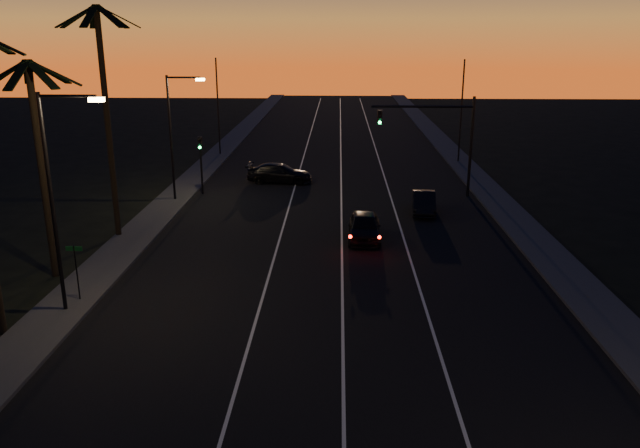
{
  "coord_description": "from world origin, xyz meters",
  "views": [
    {
      "loc": [
        0.27,
        -3.37,
        11.08
      ],
      "look_at": [
        -0.52,
        23.01,
        3.01
      ],
      "focal_mm": 35.0,
      "sensor_mm": 36.0,
      "label": 1
    }
  ],
  "objects_px": {
    "lead_car": "(364,226)",
    "right_car": "(424,202)",
    "cross_car": "(280,173)",
    "signal_mast": "(438,129)"
  },
  "relations": [
    {
      "from": "signal_mast",
      "to": "lead_car",
      "type": "height_order",
      "value": "signal_mast"
    },
    {
      "from": "signal_mast",
      "to": "lead_car",
      "type": "distance_m",
      "value": 12.06
    },
    {
      "from": "lead_car",
      "to": "right_car",
      "type": "relative_size",
      "value": 1.19
    },
    {
      "from": "lead_car",
      "to": "right_car",
      "type": "height_order",
      "value": "lead_car"
    },
    {
      "from": "signal_mast",
      "to": "lead_car",
      "type": "xyz_separation_m",
      "value": [
        -5.38,
        -10.01,
        -4.02
      ]
    },
    {
      "from": "right_car",
      "to": "cross_car",
      "type": "distance_m",
      "value": 13.02
    },
    {
      "from": "signal_mast",
      "to": "cross_car",
      "type": "height_order",
      "value": "signal_mast"
    },
    {
      "from": "cross_car",
      "to": "lead_car",
      "type": "bearing_deg",
      "value": -66.45
    },
    {
      "from": "signal_mast",
      "to": "right_car",
      "type": "distance_m",
      "value": 6.18
    },
    {
      "from": "lead_car",
      "to": "right_car",
      "type": "distance_m",
      "value": 6.9
    }
  ]
}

